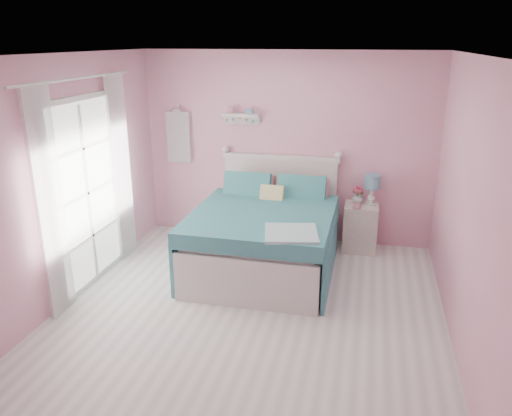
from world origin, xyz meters
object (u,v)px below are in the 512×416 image
at_px(nightstand, 360,227).
at_px(table_lamp, 372,184).
at_px(bed, 265,236).
at_px(vase, 358,198).
at_px(teacup, 357,206).

xyz_separation_m(nightstand, table_lamp, (0.11, 0.05, 0.60)).
xyz_separation_m(bed, vase, (1.08, 0.87, 0.31)).
relative_size(bed, teacup, 21.26).
relative_size(bed, table_lamp, 5.15).
bearing_deg(nightstand, vase, 136.28).
xyz_separation_m(nightstand, teacup, (-0.06, -0.16, 0.36)).
xyz_separation_m(vase, teacup, (0.00, -0.22, -0.04)).
distance_m(nightstand, vase, 0.40).
bearing_deg(teacup, vase, 90.33).
height_order(nightstand, teacup, teacup).
bearing_deg(nightstand, table_lamp, 21.86).
distance_m(nightstand, teacup, 0.40).
xyz_separation_m(nightstand, vase, (-0.06, 0.06, 0.40)).
xyz_separation_m(table_lamp, teacup, (-0.18, -0.20, -0.25)).
bearing_deg(table_lamp, teacup, -130.92).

